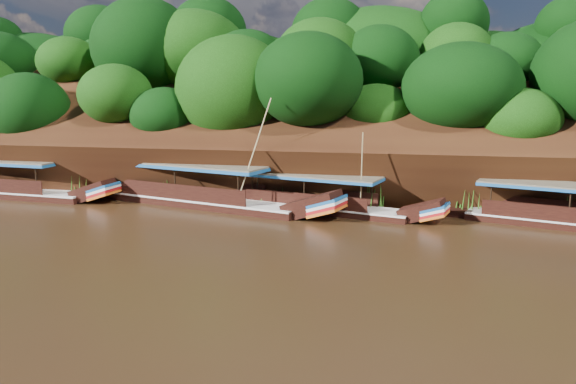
{
  "coord_description": "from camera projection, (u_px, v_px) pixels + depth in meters",
  "views": [
    {
      "loc": [
        2.61,
        -24.88,
        7.44
      ],
      "look_at": [
        -3.93,
        7.0,
        1.46
      ],
      "focal_mm": 35.0,
      "sensor_mm": 36.0,
      "label": 1
    }
  ],
  "objects": [
    {
      "name": "boat_1",
      "position": [
        331.0,
        205.0,
        34.15
      ],
      "size": [
        13.23,
        5.25,
        5.48
      ],
      "rotation": [
        0.0,
        0.0,
        -0.27
      ],
      "color": "black",
      "rests_on": "ground"
    },
    {
      "name": "boat_3",
      "position": [
        18.0,
        189.0,
        39.11
      ],
      "size": [
        14.71,
        3.61,
        3.09
      ],
      "rotation": [
        0.0,
        0.0,
        -0.09
      ],
      "color": "black",
      "rests_on": "ground"
    },
    {
      "name": "boat_2",
      "position": [
        209.0,
        197.0,
        35.95
      ],
      "size": [
        17.31,
        6.98,
        7.44
      ],
      "rotation": [
        0.0,
        0.0,
        -0.28
      ],
      "color": "black",
      "rests_on": "ground"
    },
    {
      "name": "reeds",
      "position": [
        310.0,
        195.0,
        35.2
      ],
      "size": [
        47.27,
        2.44,
        2.06
      ],
      "color": "#336419",
      "rests_on": "ground"
    },
    {
      "name": "riverbank",
      "position": [
        371.0,
        156.0,
        47.39
      ],
      "size": [
        120.0,
        30.06,
        19.4
      ],
      "color": "black",
      "rests_on": "ground"
    },
    {
      "name": "ground",
      "position": [
        341.0,
        253.0,
        25.83
      ],
      "size": [
        160.0,
        160.0,
        0.0
      ],
      "primitive_type": "plane",
      "color": "black",
      "rests_on": "ground"
    }
  ]
}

